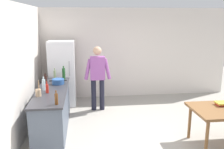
# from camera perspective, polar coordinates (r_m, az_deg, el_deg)

# --- Properties ---
(ground_plane) EXTENTS (14.00, 14.00, 0.00)m
(ground_plane) POSITION_cam_1_polar(r_m,az_deg,el_deg) (5.10, 9.21, -15.20)
(ground_plane) COLOR #9E998E
(wall_back) EXTENTS (6.40, 0.12, 2.70)m
(wall_back) POSITION_cam_1_polar(r_m,az_deg,el_deg) (7.49, 3.31, 5.03)
(wall_back) COLOR silver
(wall_back) RESTS_ON ground_plane
(wall_left) EXTENTS (0.12, 5.60, 2.70)m
(wall_left) POSITION_cam_1_polar(r_m,az_deg,el_deg) (4.80, -22.26, -0.56)
(wall_left) COLOR silver
(wall_left) RESTS_ON ground_plane
(kitchen_counter) EXTENTS (0.64, 2.20, 0.90)m
(kitchen_counter) POSITION_cam_1_polar(r_m,az_deg,el_deg) (5.51, -13.73, -8.03)
(kitchen_counter) COLOR #4C5666
(kitchen_counter) RESTS_ON ground_plane
(refrigerator) EXTENTS (0.70, 0.67, 1.80)m
(refrigerator) POSITION_cam_1_polar(r_m,az_deg,el_deg) (6.89, -11.58, 0.26)
(refrigerator) COLOR white
(refrigerator) RESTS_ON ground_plane
(person) EXTENTS (0.70, 0.22, 1.70)m
(person) POSITION_cam_1_polar(r_m,az_deg,el_deg) (6.32, -3.40, 0.07)
(person) COLOR #1E1E2D
(person) RESTS_ON ground_plane
(cooking_pot) EXTENTS (0.40, 0.28, 0.12)m
(cooking_pot) POSITION_cam_1_polar(r_m,az_deg,el_deg) (5.80, -12.54, -1.60)
(cooking_pot) COLOR #285193
(cooking_pot) RESTS_ON kitchen_counter
(utensil_jar) EXTENTS (0.11, 0.11, 0.32)m
(utensil_jar) POSITION_cam_1_polar(r_m,az_deg,el_deg) (5.00, -16.91, -4.04)
(utensil_jar) COLOR tan
(utensil_jar) RESTS_ON kitchen_counter
(bottle_wine_green) EXTENTS (0.08, 0.08, 0.34)m
(bottle_wine_green) POSITION_cam_1_polar(r_m,az_deg,el_deg) (6.19, -11.27, 0.20)
(bottle_wine_green) COLOR #1E5123
(bottle_wine_green) RESTS_ON kitchen_counter
(bottle_water_clear) EXTENTS (0.07, 0.07, 0.30)m
(bottle_water_clear) POSITION_cam_1_polar(r_m,az_deg,el_deg) (5.36, -15.73, -2.29)
(bottle_water_clear) COLOR silver
(bottle_water_clear) RESTS_ON kitchen_counter
(bottle_vinegar_tall) EXTENTS (0.06, 0.06, 0.32)m
(bottle_vinegar_tall) POSITION_cam_1_polar(r_m,az_deg,el_deg) (6.08, -13.27, -0.24)
(bottle_vinegar_tall) COLOR gray
(bottle_vinegar_tall) RESTS_ON kitchen_counter
(bottle_wine_dark) EXTENTS (0.08, 0.08, 0.34)m
(bottle_wine_dark) POSITION_cam_1_polar(r_m,az_deg,el_deg) (5.46, -15.33, -1.75)
(bottle_wine_dark) COLOR black
(bottle_wine_dark) RESTS_ON kitchen_counter
(bottle_beer_brown) EXTENTS (0.06, 0.06, 0.26)m
(bottle_beer_brown) POSITION_cam_1_polar(r_m,az_deg,el_deg) (4.44, -12.94, -5.58)
(bottle_beer_brown) COLOR #5B3314
(bottle_beer_brown) RESTS_ON kitchen_counter
(bottle_sauce_red) EXTENTS (0.06, 0.06, 0.24)m
(bottle_sauce_red) POSITION_cam_1_polar(r_m,az_deg,el_deg) (5.16, -14.99, -3.18)
(bottle_sauce_red) COLOR #B22319
(bottle_sauce_red) RESTS_ON kitchen_counter
(book_stack) EXTENTS (0.26, 0.20, 0.06)m
(book_stack) POSITION_cam_1_polar(r_m,az_deg,el_deg) (5.20, 24.52, -6.24)
(book_stack) COLOR #B22D28
(book_stack) RESTS_ON dining_table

